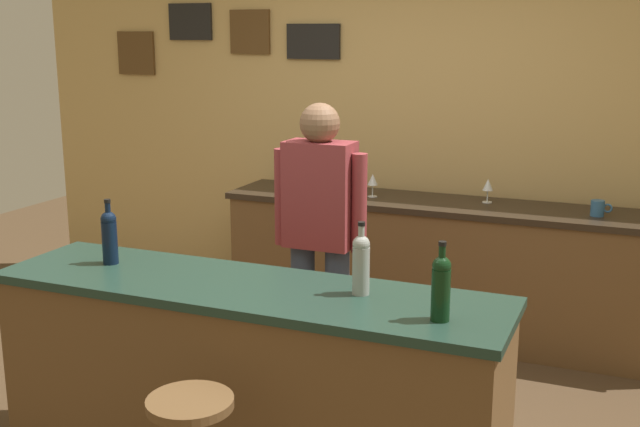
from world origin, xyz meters
The scene contains 10 objects.
back_wall centered at (-0.01, 2.03, 1.40)m, with size 6.00×0.09×2.80m.
bar_counter centered at (0.00, -0.40, 0.46)m, with size 2.27×0.60×0.92m.
side_counter centered at (0.40, 1.65, 0.45)m, with size 2.99×0.56×0.90m.
bartender centered at (-0.03, 0.50, 0.94)m, with size 0.52×0.21×1.62m.
wine_bottle_a centered at (-0.73, -0.36, 1.06)m, with size 0.07×0.07×0.31m.
wine_bottle_b centered at (0.49, -0.32, 1.06)m, with size 0.07×0.07×0.31m.
wine_bottle_c centered at (0.87, -0.49, 1.06)m, with size 0.07×0.07×0.31m.
wine_glass_a centered at (-0.12, 1.64, 1.01)m, with size 0.07×0.07×0.16m.
wine_glass_b centered at (0.62, 1.75, 1.01)m, with size 0.07×0.07×0.16m.
coffee_mug centered at (1.30, 1.62, 0.95)m, with size 0.12×0.08×0.09m.
Camera 1 is at (1.53, -3.23, 1.98)m, focal length 44.23 mm.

